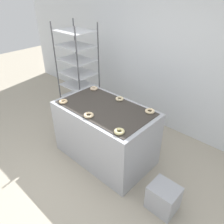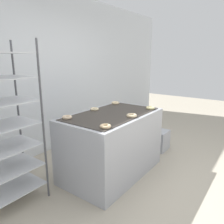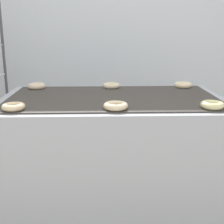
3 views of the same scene
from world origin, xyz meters
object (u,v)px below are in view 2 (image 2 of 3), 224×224
Objects in this scene: donut_near_right at (150,108)px; donut_far_center at (94,109)px; donut_near_left at (105,126)px; donut_far_right at (115,103)px; fryer_machine at (112,144)px; glaze_bin at (159,140)px; baking_rack_cart at (4,126)px; donut_far_left at (67,117)px; donut_near_center at (132,115)px.

donut_near_right reaches higher than donut_far_center.
donut_near_left and donut_far_right have the same top height.
glaze_bin is (1.19, -0.21, -0.27)m from fryer_machine.
fryer_machine is 0.79× the size of baking_rack_cart.
donut_far_left is 0.97× the size of donut_far_right.
donut_far_left is at bearing 163.60° from glaze_bin.
glaze_bin is 2.63× the size of donut_near_center.
donut_near_right is (1.11, 0.00, 0.00)m from donut_near_left.
donut_far_left reaches higher than donut_far_right.
donut_far_center is (-0.01, 0.64, -0.00)m from donut_near_center.
baking_rack_cart is at bearing 161.20° from donut_far_left.
donut_far_left is at bearing 89.78° from donut_near_left.
donut_near_right is (0.55, -0.32, 0.48)m from fryer_machine.
donut_near_right is at bearing -29.92° from fryer_machine.
donut_near_right is 1.03× the size of donut_far_center.
donut_far_right is at bearing 30.90° from fryer_machine.
fryer_machine is 0.80m from donut_near_left.
donut_near_right reaches higher than fryer_machine.
fryer_machine is 11.07× the size of donut_far_right.
donut_far_left reaches higher than glaze_bin.
fryer_machine is 1.46m from baking_rack_cart.
glaze_bin is at bearing 3.52° from donut_near_left.
baking_rack_cart is 0.74m from donut_far_left.
baking_rack_cart reaches higher than donut_near_right.
glaze_bin is at bearing -23.87° from donut_far_center.
donut_near_right reaches higher than donut_near_left.
fryer_machine is 11.41× the size of donut_far_left.
donut_near_left is 0.95× the size of donut_far_right.
donut_far_left is 1.01× the size of donut_far_center.
baking_rack_cart is (-1.26, 0.55, 0.50)m from fryer_machine.
baking_rack_cart is 5.15× the size of glaze_bin.
fryer_machine is at bearing 150.08° from donut_near_right.
donut_far_right is at bearing 90.16° from donut_near_right.
glaze_bin is 2.86× the size of donut_near_left.
donut_near_center reaches higher than donut_near_left.
glaze_bin is at bearing -39.70° from donut_far_right.
donut_near_left is 0.99× the size of donut_far_center.
baking_rack_cart reaches higher than glaze_bin.
donut_near_left is 0.56m from donut_near_center.
baking_rack_cart is 2.68m from glaze_bin.
fryer_machine is 0.57m from donut_near_center.
donut_far_right is (-0.00, 0.64, -0.00)m from donut_near_right.
baking_rack_cart is 1.53m from donut_near_center.
glaze_bin is at bearing -16.40° from donut_far_left.
donut_near_center is at bearing -47.96° from donut_far_left.
glaze_bin is 1.12m from donut_far_right.
donut_far_left is at bearing -178.91° from donut_far_right.
donut_near_left is 1.28m from donut_far_right.
donut_near_right is at bearing -170.51° from glaze_bin.
donut_near_left is 0.97× the size of donut_near_right.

